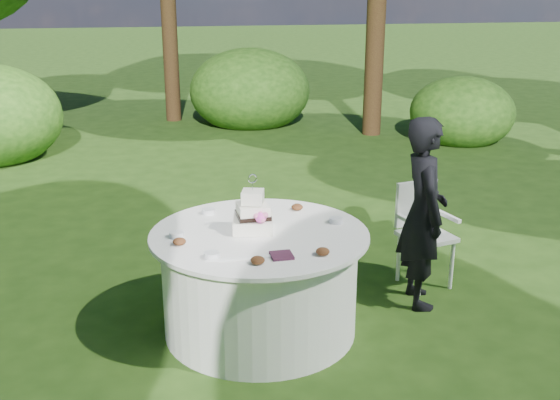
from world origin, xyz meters
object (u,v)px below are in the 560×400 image
(table, at_px, (260,281))
(napkins, at_px, (282,255))
(cake, at_px, (253,215))
(guest, at_px, (423,213))
(chair, at_px, (422,225))

(table, bearing_deg, napkins, -83.16)
(napkins, relative_size, table, 0.09)
(napkins, height_order, cake, cake)
(guest, xyz_separation_m, chair, (0.17, 0.35, -0.24))
(napkins, relative_size, chair, 0.16)
(chair, bearing_deg, guest, -115.39)
(table, distance_m, cake, 0.50)
(napkins, bearing_deg, table, 96.84)
(guest, xyz_separation_m, cake, (-1.36, -0.12, 0.13))
(cake, xyz_separation_m, chair, (1.53, 0.48, -0.37))
(napkins, xyz_separation_m, guest, (1.27, 0.63, -0.02))
(cake, bearing_deg, table, -52.33)
(table, distance_m, chair, 1.59)
(table, bearing_deg, cake, 127.67)
(guest, height_order, cake, guest)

